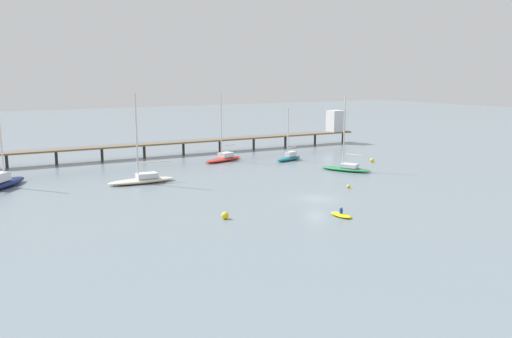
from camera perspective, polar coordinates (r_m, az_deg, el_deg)
name	(u,v)px	position (r m, az deg, el deg)	size (l,w,h in m)	color
ground_plane	(317,199)	(67.14, 6.65, -3.26)	(400.00, 400.00, 0.00)	slate
pier	(242,134)	(109.63, -1.54, 3.84)	(81.68, 5.79, 7.56)	brown
sailboat_red	(224,157)	(96.07, -3.56, 1.29)	(9.20, 5.40, 12.38)	red
sailboat_teal	(289,157)	(96.73, 3.64, 1.35)	(6.97, 3.84, 9.77)	#1E727A
sailboat_green	(346,167)	(87.24, 9.82, 0.21)	(6.37, 8.81, 12.49)	#287F4C
sailboat_cream	(143,178)	(77.91, -12.29, -1.01)	(9.97, 2.89, 13.18)	beige
sailboat_navy	(2,182)	(81.17, -26.03, -1.28)	(8.18, 9.27, 12.24)	navy
dinghy_yellow	(341,215)	(59.27, 9.27, -4.94)	(1.49, 3.08, 1.14)	yellow
mooring_buoy_inner	(348,186)	(74.13, 10.07, -1.87)	(0.50, 0.50, 0.50)	yellow
mooring_buoy_near	(372,160)	(97.11, 12.57, 0.96)	(0.71, 0.71, 0.71)	yellow
mooring_buoy_outer	(225,215)	(57.50, -3.41, -5.08)	(0.82, 0.82, 0.82)	yellow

